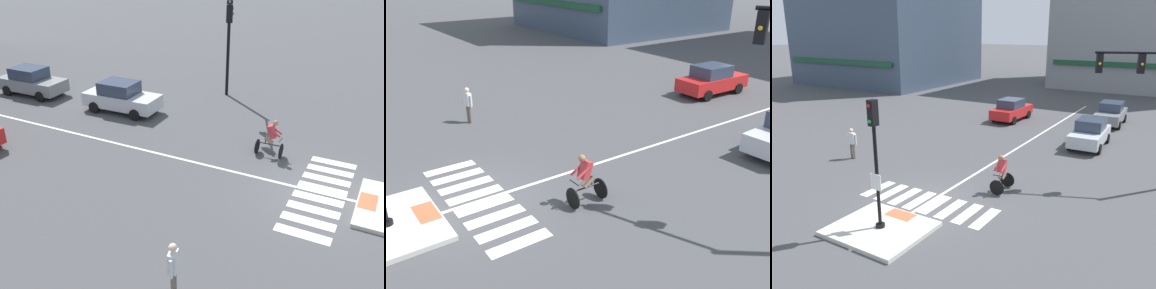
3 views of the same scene
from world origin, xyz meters
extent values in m
plane|color=#474749|center=(0.00, 0.00, 0.00)|extent=(300.00, 300.00, 0.00)
cube|color=beige|center=(0.00, -2.52, 0.07)|extent=(3.25, 2.81, 0.15)
cube|color=#DB5B38|center=(0.00, -1.46, 0.15)|extent=(1.10, 0.60, 0.01)
cylinder|color=black|center=(0.00, -2.52, 0.21)|extent=(0.32, 0.32, 0.12)
cylinder|color=black|center=(0.00, -2.52, 2.01)|extent=(0.12, 0.12, 3.47)
cube|color=white|center=(0.00, -2.59, 1.83)|extent=(0.44, 0.03, 0.56)
cube|color=black|center=(0.00, -2.52, 4.16)|extent=(0.24, 0.28, 0.84)
sphere|color=red|center=(0.00, -2.68, 4.41)|extent=(0.12, 0.12, 0.12)
sphere|color=green|center=(0.00, -2.68, 3.91)|extent=(0.12, 0.12, 0.12)
cube|color=silver|center=(-2.67, 0.17, 0.00)|extent=(0.44, 1.80, 0.01)
cube|color=silver|center=(-1.90, 0.17, 0.00)|extent=(0.44, 1.80, 0.01)
cube|color=silver|center=(-1.14, 0.17, 0.00)|extent=(0.44, 1.80, 0.01)
cube|color=silver|center=(-0.38, 0.17, 0.00)|extent=(0.44, 1.80, 0.01)
cube|color=silver|center=(0.38, 0.17, 0.00)|extent=(0.44, 1.80, 0.01)
cube|color=silver|center=(1.14, 0.17, 0.00)|extent=(0.44, 1.80, 0.01)
cube|color=silver|center=(1.90, 0.17, 0.00)|extent=(0.44, 1.80, 0.01)
cube|color=silver|center=(2.67, 0.17, 0.00)|extent=(0.44, 1.80, 0.01)
cube|color=silver|center=(0.06, 10.00, 0.00)|extent=(0.14, 28.00, 0.01)
cylinder|color=black|center=(6.64, 6.72, 5.76)|extent=(3.94, 1.70, 0.11)
cube|color=black|center=(6.45, 6.64, 5.31)|extent=(0.35, 0.38, 0.80)
sphere|color=gold|center=(6.51, 6.49, 5.31)|extent=(0.12, 0.12, 0.12)
cube|color=black|center=(4.89, 6.00, 5.31)|extent=(0.35, 0.38, 0.80)
sphere|color=gold|center=(4.95, 5.85, 5.31)|extent=(0.12, 0.12, 0.12)
cube|color=#3D4C60|center=(-26.97, 28.33, 7.43)|extent=(17.92, 17.16, 14.86)
cube|color=#194C2D|center=(-26.97, 19.59, 3.10)|extent=(16.13, 0.30, 0.50)
cube|color=gray|center=(2.10, 41.10, 9.85)|extent=(18.24, 17.02, 19.71)
cube|color=#194C2D|center=(2.10, 32.44, 3.10)|extent=(16.42, 0.30, 0.50)
cube|color=red|center=(-3.36, 15.42, 0.65)|extent=(1.81, 4.15, 0.70)
cube|color=#2D384C|center=(-3.37, 15.27, 1.32)|extent=(1.53, 1.94, 0.64)
cylinder|color=black|center=(-4.16, 16.71, 0.30)|extent=(0.20, 0.60, 0.60)
cylinder|color=black|center=(-2.50, 16.67, 0.30)|extent=(0.20, 0.60, 0.60)
cylinder|color=black|center=(-4.23, 14.17, 0.30)|extent=(0.20, 0.60, 0.60)
cylinder|color=black|center=(-2.57, 14.12, 0.30)|extent=(0.20, 0.60, 0.60)
cube|color=slate|center=(3.37, 17.86, 0.65)|extent=(1.83, 4.15, 0.70)
cube|color=#2D384C|center=(3.37, 18.01, 1.32)|extent=(1.54, 1.95, 0.64)
cylinder|color=black|center=(4.25, 16.62, 0.30)|extent=(0.20, 0.61, 0.60)
cylinder|color=black|center=(2.58, 16.56, 0.30)|extent=(0.20, 0.61, 0.60)
cylinder|color=black|center=(4.17, 19.16, 0.30)|extent=(0.20, 0.61, 0.60)
cylinder|color=black|center=(2.50, 19.11, 0.30)|extent=(0.20, 0.61, 0.60)
cube|color=silver|center=(3.51, 11.45, 0.65)|extent=(1.84, 4.16, 0.70)
cube|color=#2D384C|center=(3.51, 11.60, 1.32)|extent=(1.54, 1.95, 0.64)
cylinder|color=black|center=(4.39, 10.21, 0.30)|extent=(0.20, 0.61, 0.60)
cylinder|color=black|center=(2.72, 10.15, 0.30)|extent=(0.20, 0.61, 0.60)
cylinder|color=black|center=(4.30, 12.75, 0.30)|extent=(0.20, 0.61, 0.60)
cylinder|color=black|center=(2.64, 12.69, 0.30)|extent=(0.20, 0.61, 0.60)
cylinder|color=black|center=(2.06, 2.28, 0.33)|extent=(0.66, 0.05, 0.66)
cylinder|color=black|center=(2.04, 3.33, 0.33)|extent=(0.66, 0.05, 0.66)
cylinder|color=black|center=(2.05, 2.80, 0.55)|extent=(0.06, 0.89, 0.05)
cylinder|color=black|center=(2.05, 2.98, 0.73)|extent=(0.04, 0.04, 0.30)
cylinder|color=black|center=(2.06, 2.33, 0.85)|extent=(0.44, 0.04, 0.04)
cylinder|color=#6B6051|center=(2.13, 2.82, 0.73)|extent=(0.13, 0.40, 0.33)
cylinder|color=#6B6051|center=(1.97, 2.82, 0.73)|extent=(0.13, 0.40, 0.33)
cube|color=#B73338|center=(2.05, 2.72, 1.16)|extent=(0.35, 0.39, 0.60)
sphere|color=#936B4C|center=(2.05, 2.60, 1.57)|extent=(0.22, 0.22, 0.22)
cylinder|color=#B73338|center=(2.21, 2.54, 1.16)|extent=(0.09, 0.46, 0.31)
cylinder|color=#B73338|center=(1.89, 2.54, 1.16)|extent=(0.09, 0.46, 0.31)
cylinder|color=#6B6051|center=(-6.80, 2.51, 0.41)|extent=(0.12, 0.12, 0.82)
cylinder|color=#6B6051|center=(-6.65, 2.56, 0.41)|extent=(0.12, 0.12, 0.82)
cube|color=silver|center=(-6.72, 2.54, 1.12)|extent=(0.41, 0.31, 0.60)
cylinder|color=silver|center=(-6.95, 2.48, 1.07)|extent=(0.09, 0.09, 0.56)
cylinder|color=silver|center=(-6.50, 2.60, 1.07)|extent=(0.09, 0.09, 0.56)
sphere|color=beige|center=(-6.72, 2.54, 1.56)|extent=(0.22, 0.22, 0.22)
camera|label=1|loc=(-13.83, -1.63, 8.37)|focal=39.49mm
camera|label=2|loc=(10.93, -3.78, 6.76)|focal=39.09mm
camera|label=3|loc=(8.77, -11.28, 6.72)|focal=36.40mm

